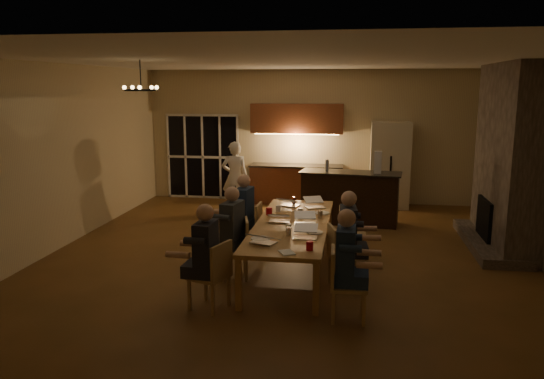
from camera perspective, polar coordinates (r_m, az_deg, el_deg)
The scene contains 43 objects.
floor at distance 8.90m, azimuth 1.53°, elevation -7.35°, with size 9.00×9.00×0.00m, color brown.
back_wall at distance 12.99m, azimuth 4.13°, elevation 5.71°, with size 8.00×0.04×3.20m, color tan.
left_wall at distance 9.87m, azimuth -22.28°, elevation 3.20°, with size 0.04×9.00×3.20m, color tan.
ceiling at distance 8.45m, azimuth 1.65°, elevation 13.85°, with size 8.00×9.00×0.04m, color white.
french_doors at distance 13.50m, azimuth -7.43°, elevation 3.49°, with size 1.86×0.08×2.10m, color black.
fireplace at distance 10.00m, azimuth 24.09°, elevation 3.16°, with size 0.58×2.50×3.20m, color #60554C.
kitchenette at distance 12.75m, azimuth 2.64°, elevation 3.81°, with size 2.24×0.68×2.40m, color brown, non-canonical shape.
refrigerator at distance 12.68m, azimuth 12.55°, elevation 2.61°, with size 0.90×0.68×2.00m, color beige.
dining_table at distance 8.23m, azimuth 2.17°, elevation -6.15°, with size 1.10×3.34×0.75m, color #B78849.
bar_island at distance 11.08m, azimuth 8.37°, elevation -0.87°, with size 2.05×0.68×1.08m, color black.
chair_left_near at distance 6.88m, azimuth -6.81°, elevation -9.13°, with size 0.44×0.44×0.89m, color tan, non-canonical shape.
chair_left_mid at distance 7.89m, azimuth -4.19°, elevation -6.40°, with size 0.44×0.44×0.89m, color tan, non-canonical shape.
chair_left_far at distance 8.92m, azimuth -2.70°, elevation -4.31°, with size 0.44×0.44×0.89m, color tan, non-canonical shape.
chair_right_near at distance 6.59m, azimuth 8.26°, elevation -10.11°, with size 0.44×0.44×0.89m, color tan, non-canonical shape.
chair_right_mid at distance 7.61m, azimuth 7.91°, elevation -7.15°, with size 0.44×0.44×0.89m, color tan, non-canonical shape.
chair_right_far at distance 8.69m, azimuth 8.63°, elevation -4.86°, with size 0.44×0.44×0.89m, color tan, non-canonical shape.
person_left_near at distance 6.78m, azimuth -7.09°, elevation -7.25°, with size 0.60×0.60×1.38m, color #23242D, non-canonical shape.
person_right_near at distance 6.52m, azimuth 7.90°, elevation -8.01°, with size 0.60×0.60×1.38m, color #1E2F4D, non-canonical shape.
person_left_mid at distance 7.85m, azimuth -4.27°, elevation -4.64°, with size 0.60×0.60×1.38m, color #34393D, non-canonical shape.
person_right_mid at distance 7.59m, azimuth 8.15°, elevation -5.27°, with size 0.60×0.60×1.38m, color #23242D, non-canonical shape.
person_left_far at distance 8.89m, azimuth -3.00°, elevation -2.75°, with size 0.60×0.60×1.38m, color #1E2F4D, non-canonical shape.
standing_person at distance 11.91m, azimuth -4.02°, elevation 1.35°, with size 0.59×0.38×1.61m, color white.
chandelier at distance 8.41m, azimuth -13.90°, elevation 10.34°, with size 0.53×0.53×0.03m, color black.
laptop_a at distance 7.08m, azimuth -0.93°, elevation -4.90°, with size 0.32×0.28×0.23m, color silver, non-canonical shape.
laptop_b at distance 7.31m, azimuth 3.60°, elevation -4.41°, with size 0.32×0.28×0.23m, color silver, non-canonical shape.
laptop_c at distance 8.18m, azimuth 0.81°, elevation -2.70°, with size 0.32×0.28×0.23m, color silver, non-canonical shape.
laptop_d at distance 8.03m, azimuth 3.61°, elevation -2.99°, with size 0.32×0.28×0.23m, color silver, non-canonical shape.
laptop_e at distance 9.25m, azimuth 1.91°, elevation -1.09°, with size 0.32×0.28×0.23m, color silver, non-canonical shape.
laptop_f at distance 9.14m, azimuth 4.66°, elevation -1.27°, with size 0.32×0.28×0.23m, color silver, non-canonical shape.
mug_front at distance 7.70m, azimuth 1.79°, elevation -4.07°, with size 0.09×0.09×0.10m, color white.
mug_mid at distance 8.68m, azimuth 3.05°, elevation -2.34°, with size 0.09×0.09×0.10m, color white.
mug_back at distance 8.85m, azimuth 0.68°, elevation -2.06°, with size 0.09×0.09×0.10m, color white.
redcup_near at distance 6.80m, azimuth 4.07°, elevation -6.06°, with size 0.09×0.09×0.12m, color red.
redcup_mid at distance 8.61m, azimuth -0.31°, elevation -2.36°, with size 0.10×0.10×0.12m, color red.
can_silver at distance 7.43m, azimuth 1.77°, elevation -4.57°, with size 0.07×0.07×0.12m, color #B2B2B7.
can_cola at distance 9.46m, azimuth 2.38°, elevation -1.15°, with size 0.06×0.06×0.12m, color #3F0F0C.
can_right at distance 8.44m, azimuth 5.20°, elevation -2.69°, with size 0.07×0.07×0.12m, color #B2B2B7.
plate_near at distance 7.60m, azimuth 4.63°, elevation -4.62°, with size 0.23×0.23×0.02m, color white.
plate_left at distance 7.28m, azimuth -1.24°, elevation -5.30°, with size 0.26×0.26×0.02m, color white.
plate_far at distance 8.75m, azimuth 5.40°, elevation -2.54°, with size 0.25×0.25×0.02m, color white.
notepad at distance 6.70m, azimuth 1.61°, elevation -6.79°, with size 0.16×0.23×0.01m, color white.
bar_bottle at distance 10.99m, azimuth 5.95°, elevation 2.59°, with size 0.07×0.07×0.24m, color #99999E.
bar_blender at distance 10.86m, azimuth 11.32°, elevation 2.88°, with size 0.14×0.14×0.45m, color silver.
Camera 1 is at (1.07, -8.37, 2.81)m, focal length 35.00 mm.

